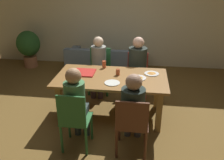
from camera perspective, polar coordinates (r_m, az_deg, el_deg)
ground_plane at (r=4.38m, az=-0.17°, el=-8.16°), size 20.00×20.00×0.00m
back_wall at (r=6.45m, az=3.14°, el=15.58°), size 7.31×0.12×2.79m
dining_table at (r=4.08m, az=-0.18°, el=-0.60°), size 1.86×1.00×0.74m
chair_0 at (r=5.06m, az=-2.90°, el=2.64°), size 0.45×0.41×0.91m
person_0 at (r=4.86m, az=-3.25°, el=4.30°), size 0.30×0.48×1.19m
chair_1 at (r=3.26m, az=4.71°, el=-10.13°), size 0.44×0.43×0.88m
person_1 at (r=3.30m, az=4.97°, el=-5.97°), size 0.32×0.54×1.17m
chair_2 at (r=4.97m, az=5.95°, el=1.95°), size 0.44×0.42×0.85m
person_2 at (r=4.76m, az=6.02°, el=4.09°), size 0.36×0.52×1.22m
chair_3 at (r=3.36m, az=-8.89°, el=-9.01°), size 0.40×0.41×0.92m
person_3 at (r=3.38m, az=-8.43°, el=-4.95°), size 0.28×0.47×1.22m
pizza_box_0 at (r=4.21m, az=-6.55°, el=1.77°), size 0.36×0.36×0.02m
plate_0 at (r=3.80m, az=0.05°, el=-0.68°), size 0.25×0.25×0.01m
plate_1 at (r=4.00m, az=6.25°, el=0.53°), size 0.26×0.26×0.03m
plate_2 at (r=4.20m, az=9.31°, el=1.55°), size 0.25×0.25×0.03m
drinking_glass_0 at (r=4.41m, az=-1.87°, el=3.71°), size 0.07×0.07×0.13m
drinking_glass_1 at (r=4.10m, az=1.38°, el=1.91°), size 0.07×0.07×0.11m
drinking_glass_2 at (r=3.66m, az=6.53°, el=-0.72°), size 0.08×0.08×0.15m
couch at (r=6.03m, az=-1.36°, el=3.85°), size 1.90×0.85×0.70m
potted_plant at (r=6.76m, az=-19.05°, el=7.62°), size 0.60×0.60×0.97m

